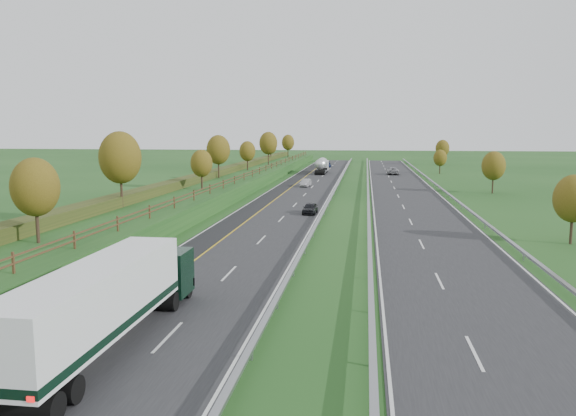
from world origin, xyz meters
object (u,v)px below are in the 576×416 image
object	(u,v)px
box_lorry	(109,300)
road_tanker	(322,165)
car_small_far	(327,164)
car_dark_near	(310,208)
car_oncoming	(393,171)
car_silver_mid	(306,183)

from	to	relation	value
box_lorry	road_tanker	world-z (taller)	box_lorry
box_lorry	road_tanker	size ratio (longest dim) A/B	1.45
road_tanker	car_small_far	size ratio (longest dim) A/B	2.47
box_lorry	car_dark_near	bearing A→B (deg)	83.64
road_tanker	car_dark_near	world-z (taller)	road_tanker
road_tanker	car_oncoming	distance (m)	16.04
car_dark_near	car_silver_mid	xyz separation A→B (m)	(-3.93, 31.89, 0.01)
car_silver_mid	car_oncoming	size ratio (longest dim) A/B	0.71
box_lorry	car_small_far	world-z (taller)	box_lorry
box_lorry	car_oncoming	size ratio (longest dim) A/B	2.91
box_lorry	car_oncoming	world-z (taller)	box_lorry
car_silver_mid	car_small_far	bearing A→B (deg)	95.47
car_dark_near	car_oncoming	distance (m)	62.87
road_tanker	car_small_far	xyz separation A→B (m)	(-0.20, 22.61, -1.16)
car_oncoming	car_small_far	bearing A→B (deg)	-55.61
box_lorry	car_small_far	size ratio (longest dim) A/B	3.58
car_silver_mid	car_oncoming	world-z (taller)	car_oncoming
car_oncoming	road_tanker	bearing A→B (deg)	-4.00
car_small_far	car_oncoming	distance (m)	28.75
car_small_far	car_oncoming	world-z (taller)	car_oncoming
box_lorry	car_silver_mid	distance (m)	74.20
box_lorry	car_dark_near	xyz separation A→B (m)	(4.72, 42.29, -1.64)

